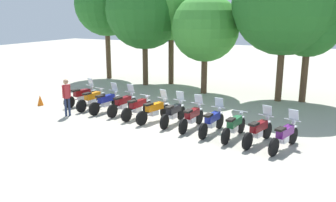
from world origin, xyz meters
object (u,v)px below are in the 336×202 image
(tree_3, at_px, (205,28))
(motorcycle_10, at_px, (258,130))
(tree_0, at_px, (106,4))
(tree_5, at_px, (309,25))
(motorcycle_11, at_px, (285,136))
(motorcycle_3, at_px, (123,103))
(traffic_cone, at_px, (40,100))
(motorcycle_8, at_px, (212,121))
(tree_1, at_px, (144,10))
(motorcycle_0, at_px, (82,95))
(motorcycle_5, at_px, (154,110))
(motorcycle_2, at_px, (106,101))
(motorcycle_7, at_px, (192,117))
(tree_4, at_px, (285,2))
(motorcycle_1, at_px, (92,99))
(person_0, at_px, (67,94))
(motorcycle_4, at_px, (138,107))
(motorcycle_6, at_px, (174,113))
(motorcycle_9, at_px, (234,126))
(tree_2, at_px, (171,3))

(tree_3, bearing_deg, motorcycle_10, -55.34)
(tree_0, xyz_separation_m, tree_5, (13.77, -1.12, -1.18))
(motorcycle_11, relative_size, tree_3, 0.36)
(motorcycle_3, bearing_deg, traffic_cone, 102.12)
(motorcycle_8, height_order, tree_1, tree_1)
(motorcycle_11, distance_m, tree_3, 10.00)
(motorcycle_0, xyz_separation_m, motorcycle_8, (7.71, -1.23, 0.00))
(motorcycle_5, bearing_deg, motorcycle_2, 97.77)
(motorcycle_0, distance_m, motorcycle_3, 2.92)
(motorcycle_7, bearing_deg, motorcycle_5, 86.37)
(motorcycle_8, bearing_deg, tree_3, 29.09)
(tree_3, bearing_deg, tree_4, 0.32)
(motorcycle_1, height_order, tree_4, tree_4)
(tree_0, bearing_deg, tree_1, -14.35)
(motorcycle_1, bearing_deg, motorcycle_10, -94.72)
(tree_4, xyz_separation_m, traffic_cone, (-11.02, -6.68, -5.01))
(motorcycle_5, height_order, traffic_cone, motorcycle_5)
(motorcycle_11, distance_m, person_0, 9.89)
(motorcycle_0, bearing_deg, motorcycle_10, -86.84)
(motorcycle_3, xyz_separation_m, person_0, (-2.15, -1.49, 0.52))
(motorcycle_4, relative_size, tree_1, 0.29)
(motorcycle_7, distance_m, tree_0, 13.97)
(tree_3, bearing_deg, tree_1, 171.77)
(motorcycle_8, relative_size, tree_4, 0.27)
(person_0, height_order, tree_3, tree_3)
(motorcycle_3, height_order, motorcycle_10, same)
(tree_5, bearing_deg, motorcycle_11, -87.71)
(motorcycle_6, bearing_deg, tree_0, 51.22)
(tree_1, relative_size, traffic_cone, 13.56)
(motorcycle_2, relative_size, motorcycle_6, 1.00)
(motorcycle_0, relative_size, motorcycle_11, 1.01)
(motorcycle_4, distance_m, motorcycle_9, 4.88)
(motorcycle_7, bearing_deg, tree_0, 53.90)
(motorcycle_0, distance_m, tree_0, 9.32)
(motorcycle_5, relative_size, tree_2, 0.27)
(motorcycle_0, bearing_deg, motorcycle_7, -86.36)
(person_0, bearing_deg, motorcycle_10, -147.47)
(motorcycle_9, relative_size, motorcycle_11, 1.02)
(motorcycle_3, relative_size, motorcycle_7, 1.00)
(motorcycle_7, bearing_deg, traffic_cone, 92.85)
(motorcycle_7, height_order, tree_3, tree_3)
(motorcycle_0, relative_size, motorcycle_1, 0.99)
(motorcycle_10, xyz_separation_m, tree_5, (0.65, 7.63, 3.63))
(motorcycle_4, relative_size, motorcycle_5, 1.02)
(motorcycle_6, distance_m, tree_3, 7.33)
(motorcycle_0, height_order, motorcycle_1, motorcycle_0)
(motorcycle_2, relative_size, person_0, 1.24)
(motorcycle_1, bearing_deg, motorcycle_6, -92.37)
(motorcycle_7, height_order, tree_2, tree_2)
(motorcycle_3, distance_m, tree_2, 9.30)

